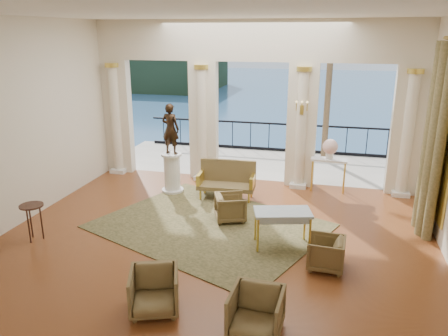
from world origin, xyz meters
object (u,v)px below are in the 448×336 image
(armchair_c, at_px, (326,252))
(side_table, at_px, (32,210))
(armchair_b, at_px, (256,311))
(armchair_a, at_px, (154,289))
(settee, at_px, (227,180))
(armchair_d, at_px, (231,206))
(console_table, at_px, (329,164))
(game_table, at_px, (283,215))
(statue, at_px, (170,129))
(pedestal, at_px, (172,173))

(armchair_c, relative_size, side_table, 0.85)
(armchair_b, bearing_deg, armchair_a, 176.52)
(armchair_c, height_order, settee, settee)
(armchair_d, height_order, console_table, console_table)
(armchair_c, xyz_separation_m, game_table, (-0.89, 0.66, 0.36))
(armchair_d, distance_m, console_table, 3.35)
(armchair_d, relative_size, side_table, 0.88)
(armchair_b, bearing_deg, statue, 123.85)
(side_table, bearing_deg, game_table, 10.89)
(armchair_d, bearing_deg, settee, -4.47)
(settee, bearing_deg, pedestal, 175.84)
(game_table, height_order, side_table, side_table)
(armchair_b, height_order, console_table, console_table)
(pedestal, bearing_deg, console_table, 15.27)
(armchair_b, xyz_separation_m, settee, (-1.71, 5.21, 0.10))
(armchair_c, bearing_deg, armchair_a, -48.83)
(game_table, distance_m, pedestal, 4.08)
(game_table, height_order, pedestal, pedestal)
(game_table, relative_size, statue, 0.93)
(pedestal, distance_m, side_table, 3.85)
(armchair_c, height_order, side_table, side_table)
(game_table, distance_m, statue, 4.21)
(statue, height_order, console_table, statue)
(armchair_d, bearing_deg, side_table, 96.24)
(game_table, relative_size, console_table, 1.28)
(armchair_d, relative_size, game_table, 0.55)
(armchair_a, xyz_separation_m, armchair_c, (2.54, 1.97, -0.05))
(armchair_b, distance_m, armchair_c, 2.32)
(armchair_d, bearing_deg, armchair_a, 152.94)
(armchair_d, bearing_deg, armchair_c, -148.74)
(armchair_c, bearing_deg, game_table, -123.32)
(armchair_b, height_order, settee, settee)
(statue, distance_m, console_table, 4.35)
(armchair_c, bearing_deg, pedestal, -123.48)
(armchair_a, distance_m, armchair_d, 3.65)
(armchair_a, distance_m, settee, 5.05)
(pedestal, distance_m, console_table, 4.24)
(settee, bearing_deg, game_table, -57.35)
(pedestal, xyz_separation_m, side_table, (-1.77, -3.41, 0.15))
(armchair_d, distance_m, settee, 1.49)
(pedestal, height_order, console_table, pedestal)
(armchair_a, relative_size, pedestal, 0.70)
(pedestal, bearing_deg, statue, 0.00)
(settee, bearing_deg, armchair_c, -52.60)
(armchair_c, bearing_deg, console_table, -175.75)
(armchair_c, xyz_separation_m, statue, (-4.15, 3.10, 1.42))
(game_table, bearing_deg, settee, 110.28)
(armchair_d, relative_size, console_table, 0.71)
(armchair_a, height_order, settee, settee)
(statue, relative_size, console_table, 1.38)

